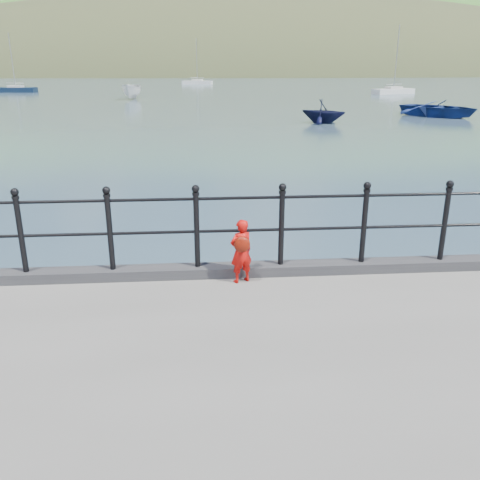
{
  "coord_description": "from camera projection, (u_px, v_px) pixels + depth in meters",
  "views": [
    {
      "loc": [
        -0.53,
        -6.94,
        3.9
      ],
      "look_at": [
        0.01,
        -0.2,
        1.55
      ],
      "focal_mm": 38.0,
      "sensor_mm": 36.0,
      "label": 1
    }
  ],
  "objects": [
    {
      "name": "launch_navy",
      "position": [
        323.0,
        111.0,
        35.12
      ],
      "size": [
        4.04,
        3.92,
        1.62
      ],
      "primitive_type": "imported",
      "rotation": [
        0.0,
        0.0,
        0.98
      ],
      "color": "black",
      "rests_on": "ground"
    },
    {
      "name": "sailboat_left",
      "position": [
        16.0,
        90.0,
        73.88
      ],
      "size": [
        5.96,
        2.43,
        8.28
      ],
      "rotation": [
        0.0,
        0.0,
        -0.11
      ],
      "color": "black",
      "rests_on": "ground"
    },
    {
      "name": "railing",
      "position": [
        239.0,
        220.0,
        7.12
      ],
      "size": [
        18.11,
        0.11,
        1.2
      ],
      "color": "black",
      "rests_on": "kerb"
    },
    {
      "name": "far_shore",
      "position": [
        280.0,
        122.0,
        243.6
      ],
      "size": [
        830.0,
        200.0,
        156.0
      ],
      "color": "#333A21",
      "rests_on": "ground"
    },
    {
      "name": "launch_white",
      "position": [
        132.0,
        92.0,
        59.0
      ],
      "size": [
        2.23,
        4.77,
        1.78
      ],
      "primitive_type": "imported",
      "rotation": [
        0.0,
        0.0,
        -0.11
      ],
      "color": "white",
      "rests_on": "ground"
    },
    {
      "name": "child",
      "position": [
        241.0,
        251.0,
        6.99
      ],
      "size": [
        0.39,
        0.35,
        0.91
      ],
      "rotation": [
        0.0,
        0.0,
        3.57
      ],
      "color": "red",
      "rests_on": "quay"
    },
    {
      "name": "kerb",
      "position": [
        239.0,
        270.0,
        7.36
      ],
      "size": [
        60.0,
        0.3,
        0.15
      ],
      "primitive_type": "cube",
      "color": "#28282B",
      "rests_on": "quay"
    },
    {
      "name": "launch_blue",
      "position": [
        439.0,
        108.0,
        39.58
      ],
      "size": [
        7.09,
        7.48,
        1.26
      ],
      "primitive_type": "imported",
      "rotation": [
        0.0,
        0.0,
        0.63
      ],
      "color": "navy",
      "rests_on": "ground"
    },
    {
      "name": "ground",
      "position": [
        239.0,
        330.0,
        7.86
      ],
      "size": [
        600.0,
        600.0,
        0.0
      ],
      "primitive_type": "plane",
      "color": "#2D4251",
      "rests_on": "ground"
    },
    {
      "name": "sailboat_far",
      "position": [
        393.0,
        91.0,
        69.93
      ],
      "size": [
        6.51,
        4.03,
        9.05
      ],
      "rotation": [
        0.0,
        0.0,
        0.4
      ],
      "color": "silver",
      "rests_on": "ground"
    },
    {
      "name": "sailboat_deep",
      "position": [
        197.0,
        83.0,
        103.21
      ],
      "size": [
        6.32,
        3.37,
        8.97
      ],
      "rotation": [
        0.0,
        0.0,
        -0.27
      ],
      "color": "silver",
      "rests_on": "ground"
    }
  ]
}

